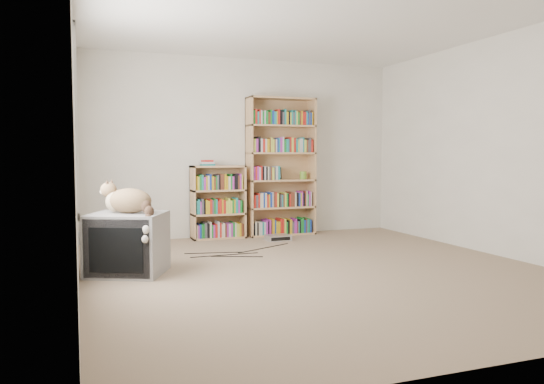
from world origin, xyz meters
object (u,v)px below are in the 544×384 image
object	(u,v)px
bookcase_short	(218,204)
dvd_player	(278,238)
bookcase_tall	(281,171)
crt_tv	(128,244)
cat	(132,204)

from	to	relation	value
bookcase_short	dvd_player	size ratio (longest dim) A/B	3.14
bookcase_tall	dvd_player	xyz separation A→B (m)	(-0.22, -0.47, -0.89)
bookcase_short	dvd_player	distance (m)	0.95
crt_tv	dvd_player	distance (m)	2.50
crt_tv	bookcase_tall	bearing A→B (deg)	63.22
cat	bookcase_tall	bearing A→B (deg)	71.96
crt_tv	bookcase_short	size ratio (longest dim) A/B	0.87
bookcase_tall	dvd_player	world-z (taller)	bookcase_tall
cat	bookcase_short	size ratio (longest dim) A/B	0.70
crt_tv	bookcase_tall	xyz separation A→B (m)	(2.29, 1.84, 0.63)
cat	bookcase_tall	distance (m)	2.96
cat	crt_tv	bearing A→B (deg)	157.14
cat	bookcase_tall	xyz separation A→B (m)	(2.26, 1.89, 0.25)
crt_tv	bookcase_short	world-z (taller)	bookcase_short
cat	bookcase_tall	size ratio (longest dim) A/B	0.36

